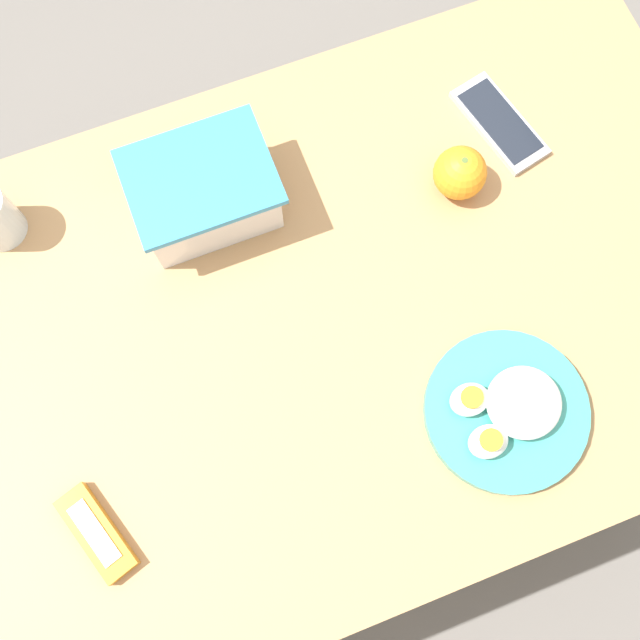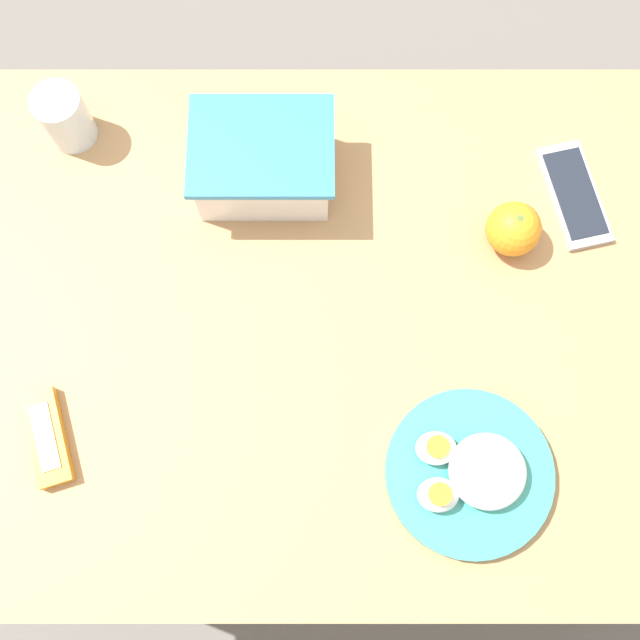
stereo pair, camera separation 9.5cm
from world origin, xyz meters
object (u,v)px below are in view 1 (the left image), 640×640
(food_container, at_px, (205,193))
(cell_phone, at_px, (499,123))
(orange_fruit, at_px, (460,173))
(candy_bar, at_px, (96,533))
(rice_plate, at_px, (507,410))

(food_container, height_order, cell_phone, food_container)
(orange_fruit, distance_m, candy_bar, 0.65)
(orange_fruit, xyz_separation_m, cell_phone, (0.10, 0.06, -0.03))
(orange_fruit, relative_size, candy_bar, 0.57)
(rice_plate, distance_m, candy_bar, 0.52)
(orange_fruit, xyz_separation_m, candy_bar, (-0.59, -0.27, -0.03))
(orange_fruit, relative_size, rice_plate, 0.35)
(rice_plate, bearing_deg, orange_fruit, 77.25)
(orange_fruit, height_order, candy_bar, orange_fruit)
(orange_fruit, distance_m, cell_phone, 0.12)
(orange_fruit, bearing_deg, candy_bar, -155.61)
(food_container, xyz_separation_m, orange_fruit, (0.33, -0.09, -0.01))
(rice_plate, height_order, cell_phone, rice_plate)
(candy_bar, distance_m, cell_phone, 0.76)
(food_container, height_order, candy_bar, food_container)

